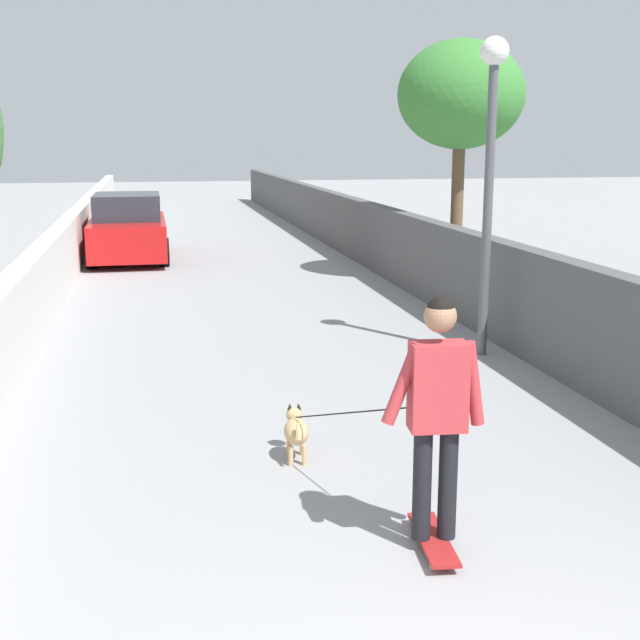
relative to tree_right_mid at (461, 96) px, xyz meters
The scene contains 9 objects.
ground_plane 5.74m from the tree_right_mid, 77.08° to the left, with size 80.00×80.00×0.00m, color gray.
wall_left 8.21m from the tree_right_mid, 97.51° to the left, with size 48.00×0.30×1.20m, color silver.
fence_right 3.26m from the tree_right_mid, 131.46° to the left, with size 48.00×0.30×1.41m, color #4C4C4C.
tree_right_mid is the anchor object (origin of this frame).
lamp_post 5.79m from the tree_right_mid, 162.95° to the left, with size 0.36×0.36×4.03m.
skateboard 11.75m from the tree_right_mid, 158.63° to the left, with size 0.82×0.28×0.08m.
person_skateboarder 11.49m from the tree_right_mid, 158.63° to the left, with size 0.26×0.71×1.71m.
dog 10.37m from the tree_right_mid, 151.23° to the left, with size 2.13×0.79×1.06m.
car_near 8.37m from the tree_right_mid, 55.01° to the left, with size 4.03×1.80×1.54m.
Camera 1 is at (-2.49, 1.57, 2.80)m, focal length 46.53 mm.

